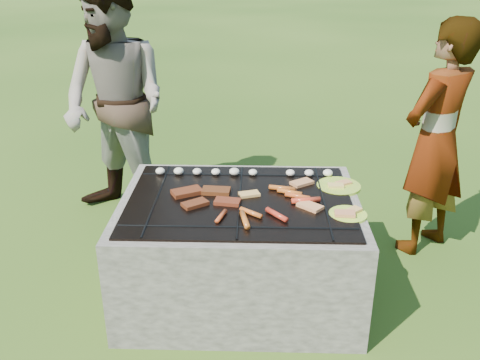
# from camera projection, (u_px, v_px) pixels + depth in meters

# --- Properties ---
(lawn) EXTENTS (60.00, 60.00, 0.00)m
(lawn) POSITION_uv_depth(u_px,v_px,m) (240.00, 292.00, 3.14)
(lawn) COLOR #204210
(lawn) RESTS_ON ground
(fire_pit) EXTENTS (1.30, 1.00, 0.62)m
(fire_pit) POSITION_uv_depth(u_px,v_px,m) (240.00, 251.00, 3.03)
(fire_pit) COLOR #A19A8E
(fire_pit) RESTS_ON ground
(mushrooms) EXTENTS (1.06, 0.06, 0.04)m
(mushrooms) POSITION_uv_depth(u_px,v_px,m) (239.00, 172.00, 3.18)
(mushrooms) COLOR white
(mushrooms) RESTS_ON fire_pit
(pork_slabs) EXTENTS (0.40, 0.29, 0.02)m
(pork_slabs) POSITION_uv_depth(u_px,v_px,m) (205.00, 196.00, 2.90)
(pork_slabs) COLOR #913B1A
(pork_slabs) RESTS_ON fire_pit
(sausages) EXTENTS (0.55, 0.49, 0.03)m
(sausages) POSITION_uv_depth(u_px,v_px,m) (275.00, 204.00, 2.80)
(sausages) COLOR #B9461E
(sausages) RESTS_ON fire_pit
(bread_on_grate) EXTENTS (0.46, 0.44, 0.02)m
(bread_on_grate) POSITION_uv_depth(u_px,v_px,m) (292.00, 194.00, 2.92)
(bread_on_grate) COLOR #D7C16E
(bread_on_grate) RESTS_ON fire_pit
(plate_far) EXTENTS (0.32, 0.32, 0.03)m
(plate_far) POSITION_uv_depth(u_px,v_px,m) (339.00, 186.00, 3.05)
(plate_far) COLOR yellow
(plate_far) RESTS_ON fire_pit
(plate_near) EXTENTS (0.24, 0.24, 0.03)m
(plate_near) POSITION_uv_depth(u_px,v_px,m) (348.00, 214.00, 2.73)
(plate_near) COLOR #F8FF3C
(plate_near) RESTS_ON fire_pit
(cook) EXTENTS (0.65, 0.63, 1.50)m
(cook) POSITION_uv_depth(u_px,v_px,m) (436.00, 141.00, 3.33)
(cook) COLOR gray
(cook) RESTS_ON ground
(bystander) EXTENTS (1.05, 0.99, 1.71)m
(bystander) POSITION_uv_depth(u_px,v_px,m) (116.00, 105.00, 3.69)
(bystander) COLOR gray
(bystander) RESTS_ON ground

